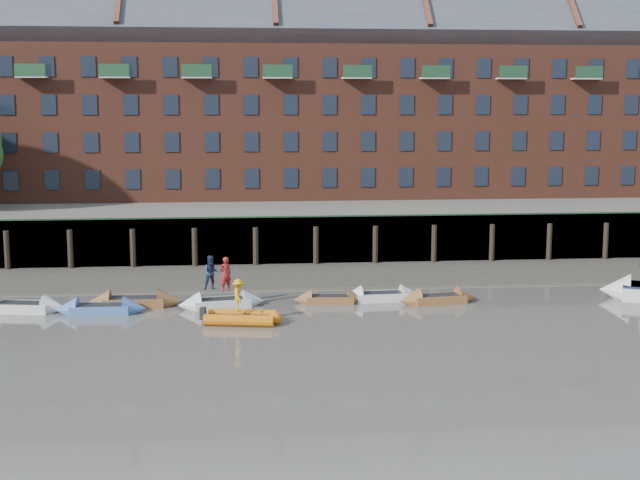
{
  "coord_description": "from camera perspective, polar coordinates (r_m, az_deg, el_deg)",
  "views": [
    {
      "loc": [
        -3.36,
        -36.46,
        10.64
      ],
      "look_at": [
        1.33,
        12.0,
        3.2
      ],
      "focal_mm": 50.0,
      "sensor_mm": 36.0,
      "label": 1
    }
  ],
  "objects": [
    {
      "name": "person_rower_a",
      "position": [
        47.07,
        -6.08,
        -2.17
      ],
      "size": [
        0.79,
        0.68,
        1.82
      ],
      "primitive_type": "imported",
      "rotation": [
        0.0,
        0.0,
        3.6
      ],
      "color": "maroon",
      "rests_on": "rowboat_3"
    },
    {
      "name": "rowboat_1",
      "position": [
        47.16,
        -13.86,
        -4.31
      ],
      "size": [
        4.65,
        1.44,
        1.34
      ],
      "rotation": [
        0.0,
        0.0,
        -0.02
      ],
      "color": "#4569A7",
      "rests_on": "ground"
    },
    {
      "name": "rowboat_3",
      "position": [
        47.49,
        -6.32,
        -4.02
      ],
      "size": [
        4.78,
        2.16,
        1.34
      ],
      "rotation": [
        0.0,
        0.0,
        0.18
      ],
      "color": "silver",
      "rests_on": "ground"
    },
    {
      "name": "rowboat_2",
      "position": [
        48.36,
        -11.81,
        -3.9
      ],
      "size": [
        4.96,
        1.45,
        1.44
      ],
      "rotation": [
        0.0,
        0.0,
        -0.0
      ],
      "color": "brown",
      "rests_on": "ground"
    },
    {
      "name": "rowboat_4",
      "position": [
        48.22,
        0.63,
        -3.81
      ],
      "size": [
        4.02,
        1.4,
        1.15
      ],
      "rotation": [
        0.0,
        0.0,
        -0.06
      ],
      "color": "brown",
      "rests_on": "ground"
    },
    {
      "name": "rowboat_5",
      "position": [
        48.91,
        3.94,
        -3.62
      ],
      "size": [
        4.53,
        1.56,
        1.29
      ],
      "rotation": [
        0.0,
        0.0,
        0.06
      ],
      "color": "silver",
      "rests_on": "ground"
    },
    {
      "name": "apartment_terrace",
      "position": [
        73.56,
        -2.96,
        10.38
      ],
      "size": [
        80.6,
        15.56,
        20.98
      ],
      "color": "brown",
      "rests_on": "bank_terrace"
    },
    {
      "name": "rowboat_0",
      "position": [
        48.73,
        -18.55,
        -4.09
      ],
      "size": [
        4.9,
        2.16,
        1.37
      ],
      "rotation": [
        0.0,
        0.0,
        -0.17
      ],
      "color": "silver",
      "rests_on": "ground"
    },
    {
      "name": "person_rower_b",
      "position": [
        47.41,
        -6.96,
        -2.1
      ],
      "size": [
        1.0,
        0.84,
        1.83
      ],
      "primitive_type": "imported",
      "rotation": [
        0.0,
        0.0,
        0.18
      ],
      "color": "#19233F",
      "rests_on": "rowboat_3"
    },
    {
      "name": "rib_tender",
      "position": [
        43.97,
        -4.88,
        -4.97
      ],
      "size": [
        3.83,
        2.37,
        0.65
      ],
      "rotation": [
        0.0,
        0.0,
        -0.19
      ],
      "color": "#D3690D",
      "rests_on": "ground"
    },
    {
      "name": "bank_terrace",
      "position": [
        73.1,
        -2.85,
        1.57
      ],
      "size": [
        110.0,
        28.0,
        3.2
      ],
      "primitive_type": "cube",
      "color": "#5E594D",
      "rests_on": "ground"
    },
    {
      "name": "foreshore",
      "position": [
        55.59,
        -1.96,
        -2.35
      ],
      "size": [
        110.0,
        8.0,
        0.5
      ],
      "primitive_type": "cube",
      "color": "#3D382F",
      "rests_on": "ground"
    },
    {
      "name": "ground",
      "position": [
        38.13,
        -0.26,
        -7.52
      ],
      "size": [
        220.0,
        220.0,
        0.0
      ],
      "primitive_type": "plane",
      "color": "#5E5953",
      "rests_on": "ground"
    },
    {
      "name": "river_wall",
      "position": [
        59.62,
        -2.23,
        -0.04
      ],
      "size": [
        110.0,
        1.23,
        3.3
      ],
      "color": "#2D2A26",
      "rests_on": "ground"
    },
    {
      "name": "rowboat_6",
      "position": [
        48.62,
        7.59,
        -3.75
      ],
      "size": [
        4.57,
        1.91,
        1.28
      ],
      "rotation": [
        0.0,
        0.0,
        0.15
      ],
      "color": "brown",
      "rests_on": "ground"
    },
    {
      "name": "person_rib_crew",
      "position": [
        43.76,
        -5.24,
        -3.54
      ],
      "size": [
        0.67,
        1.07,
        1.6
      ],
      "primitive_type": "imported",
      "rotation": [
        0.0,
        0.0,
        1.65
      ],
      "color": "orange",
      "rests_on": "rib_tender"
    },
    {
      "name": "mud_band",
      "position": [
        52.26,
        -1.73,
        -3.06
      ],
      "size": [
        110.0,
        1.6,
        0.1
      ],
      "primitive_type": "cube",
      "color": "#4C4336",
      "rests_on": "ground"
    }
  ]
}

